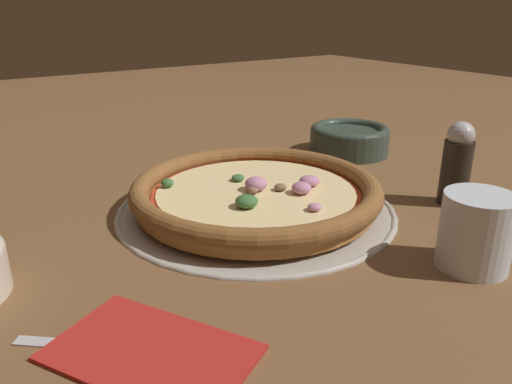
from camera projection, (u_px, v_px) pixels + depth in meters
The scene contains 8 objects.
ground_plane at pixel (256, 210), 0.69m from camera, with size 3.00×3.00×0.00m, color brown.
pizza_tray at pixel (256, 207), 0.68m from camera, with size 0.38×0.38×0.01m.
pizza at pixel (256, 192), 0.68m from camera, with size 0.34×0.34×0.04m.
bowl_near at pixel (349, 138), 0.93m from camera, with size 0.15×0.15×0.05m.
drinking_cup at pixel (476, 232), 0.52m from camera, with size 0.08×0.08×0.08m.
napkin at pixel (151, 351), 0.40m from camera, with size 0.19×0.17×0.01m.
fork at pixel (122, 347), 0.41m from camera, with size 0.12×0.13×0.00m.
pepper_shaker at pixel (457, 164), 0.69m from camera, with size 0.04×0.04×0.12m.
Camera 1 is at (0.52, -0.35, 0.27)m, focal length 35.00 mm.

